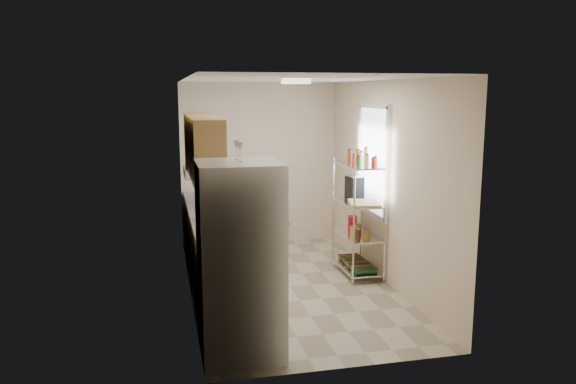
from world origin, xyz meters
name	(u,v)px	position (x,y,z in m)	size (l,w,h in m)	color
room	(290,186)	(0.00, 0.00, 1.30)	(2.52, 4.42, 2.62)	beige
counter_run	(214,248)	(-0.92, 0.44, 0.45)	(0.63, 3.51, 0.90)	tan
upper_cabinets	(202,146)	(-1.05, 0.10, 1.81)	(0.33, 2.20, 0.72)	tan
range_hood	(203,172)	(-1.00, 0.90, 1.39)	(0.50, 0.60, 0.12)	#B7BABC
window	(373,160)	(1.23, 0.35, 1.55)	(0.06, 1.00, 1.46)	white
bakers_rack	(359,194)	(1.00, 0.30, 1.11)	(0.45, 0.90, 1.73)	silver
ceiling_dome	(296,81)	(0.00, -0.30, 2.57)	(0.34, 0.34, 0.06)	white
refrigerator	(240,260)	(-0.87, -1.68, 0.91)	(0.75, 0.75, 1.83)	silver
wine_glass_a	(236,150)	(-0.87, -1.53, 1.92)	(0.06, 0.06, 0.18)	silver
wine_glass_b	(240,152)	(-0.86, -1.70, 1.92)	(0.06, 0.06, 0.18)	silver
rice_cooker	(212,211)	(-0.96, 0.17, 1.00)	(0.26, 0.26, 0.21)	white
frying_pan_large	(205,204)	(-0.98, 1.01, 0.92)	(0.26, 0.26, 0.05)	black
frying_pan_small	(206,200)	(-0.94, 1.28, 0.92)	(0.22, 0.22, 0.05)	black
cutting_board	(364,203)	(1.00, 0.07, 1.03)	(0.38, 0.49, 0.03)	tan
espresso_machine	(354,186)	(1.06, 0.63, 1.17)	(0.18, 0.26, 0.31)	black
storage_bag	(352,222)	(1.04, 0.62, 0.65)	(0.11, 0.16, 0.18)	#B71629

